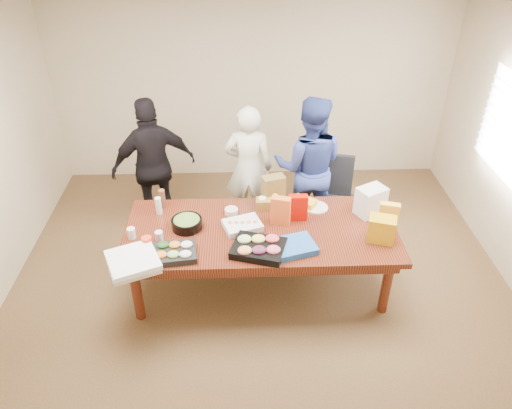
{
  "coord_description": "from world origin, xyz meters",
  "views": [
    {
      "loc": [
        -0.2,
        -4.06,
        3.77
      ],
      "look_at": [
        -0.04,
        0.1,
        0.99
      ],
      "focal_mm": 34.48,
      "sensor_mm": 36.0,
      "label": 1
    }
  ],
  "objects_px": {
    "office_chair": "(337,201)",
    "person_center": "(249,168)",
    "person_right": "(309,167)",
    "conference_table": "(261,258)",
    "salad_bowl": "(187,224)",
    "sheet_cake": "(243,225)"
  },
  "relations": [
    {
      "from": "person_center",
      "to": "person_right",
      "type": "distance_m",
      "value": 0.73
    },
    {
      "from": "conference_table",
      "to": "person_right",
      "type": "relative_size",
      "value": 1.58
    },
    {
      "from": "conference_table",
      "to": "salad_bowl",
      "type": "relative_size",
      "value": 8.83
    },
    {
      "from": "sheet_cake",
      "to": "salad_bowl",
      "type": "bearing_deg",
      "value": 158.58
    },
    {
      "from": "person_right",
      "to": "salad_bowl",
      "type": "relative_size",
      "value": 5.58
    },
    {
      "from": "office_chair",
      "to": "person_center",
      "type": "distance_m",
      "value": 1.15
    },
    {
      "from": "person_center",
      "to": "sheet_cake",
      "type": "height_order",
      "value": "person_center"
    },
    {
      "from": "conference_table",
      "to": "person_right",
      "type": "xyz_separation_m",
      "value": [
        0.62,
        1.05,
        0.51
      ]
    },
    {
      "from": "conference_table",
      "to": "person_center",
      "type": "distance_m",
      "value": 1.25
    },
    {
      "from": "person_right",
      "to": "office_chair",
      "type": "bearing_deg",
      "value": 167.1
    },
    {
      "from": "office_chair",
      "to": "person_center",
      "type": "xyz_separation_m",
      "value": [
        -1.07,
        0.27,
        0.32
      ]
    },
    {
      "from": "person_right",
      "to": "sheet_cake",
      "type": "distance_m",
      "value": 1.3
    },
    {
      "from": "conference_table",
      "to": "office_chair",
      "type": "distance_m",
      "value": 1.33
    },
    {
      "from": "conference_table",
      "to": "office_chair",
      "type": "height_order",
      "value": "office_chair"
    },
    {
      "from": "person_right",
      "to": "salad_bowl",
      "type": "distance_m",
      "value": 1.7
    },
    {
      "from": "person_center",
      "to": "salad_bowl",
      "type": "height_order",
      "value": "person_center"
    },
    {
      "from": "person_center",
      "to": "conference_table",
      "type": "bearing_deg",
      "value": 98.67
    },
    {
      "from": "office_chair",
      "to": "person_right",
      "type": "distance_m",
      "value": 0.55
    },
    {
      "from": "office_chair",
      "to": "salad_bowl",
      "type": "distance_m",
      "value": 1.95
    },
    {
      "from": "conference_table",
      "to": "person_center",
      "type": "height_order",
      "value": "person_center"
    },
    {
      "from": "office_chair",
      "to": "conference_table",
      "type": "bearing_deg",
      "value": -123.44
    },
    {
      "from": "person_right",
      "to": "person_center",
      "type": "bearing_deg",
      "value": -0.05
    }
  ]
}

